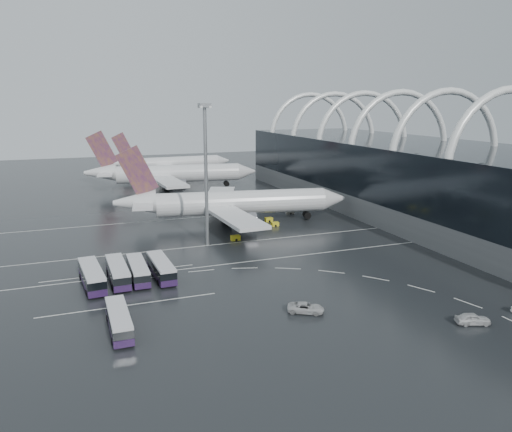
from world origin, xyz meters
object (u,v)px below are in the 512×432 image
object	(u,v)px
bus_row_far_a	(119,320)
gse_cart_belly_a	(275,224)
van_curve_b	(473,319)
airliner_main	(230,203)
bus_row_near_a	(92,276)
bus_row_near_b	(118,272)
bus_row_near_c	(138,270)
gse_cart_belly_c	(236,238)
airliner_gate_c	(170,164)
bus_row_near_d	(161,268)
floodlight_mast	(206,158)
airliner_gate_b	(170,174)
gse_cart_belly_e	(269,220)
van_curve_a	(306,308)
gse_cart_belly_b	(290,212)

from	to	relation	value
bus_row_far_a	gse_cart_belly_a	world-z (taller)	bus_row_far_a
van_curve_b	airliner_main	bearing A→B (deg)	30.33
bus_row_near_a	bus_row_near_b	distance (m)	4.53
bus_row_near_c	gse_cart_belly_c	world-z (taller)	bus_row_near_c
bus_row_near_c	bus_row_far_a	distance (m)	21.00
airliner_gate_c	bus_row_near_c	xyz separation A→B (m)	(-31.43, -129.71, -3.01)
bus_row_near_d	bus_row_near_c	bearing A→B (deg)	84.05
bus_row_far_a	floodlight_mast	size ratio (longest dim) A/B	0.39
bus_row_near_a	bus_row_far_a	xyz separation A→B (m)	(2.62, -19.64, -0.23)
bus_row_near_c	van_curve_b	world-z (taller)	bus_row_near_c
airliner_main	bus_row_near_b	world-z (taller)	airliner_main
airliner_gate_c	gse_cart_belly_c	world-z (taller)	airliner_gate_c
airliner_gate_b	gse_cart_belly_e	world-z (taller)	airliner_gate_b
airliner_main	bus_row_far_a	world-z (taller)	airliner_main
bus_row_near_c	van_curve_a	distance (m)	32.53
gse_cart_belly_e	airliner_main	bearing A→B (deg)	166.67
floodlight_mast	airliner_gate_b	bearing A→B (deg)	85.10
airliner_main	bus_row_near_b	distance (m)	47.70
van_curve_b	bus_row_near_c	bearing A→B (deg)	68.97
van_curve_b	gse_cart_belly_e	bearing A→B (deg)	22.48
bus_row_near_c	gse_cart_belly_e	bearing A→B (deg)	-49.43
airliner_gate_c	van_curve_b	world-z (taller)	airliner_gate_c
bus_row_near_b	gse_cart_belly_e	distance (m)	53.44
bus_row_far_a	airliner_gate_c	bearing A→B (deg)	-14.09
bus_row_near_a	gse_cart_belly_a	world-z (taller)	bus_row_near_a
floodlight_mast	bus_row_near_d	bearing A→B (deg)	-128.02
airliner_gate_b	bus_row_near_c	bearing A→B (deg)	-95.72
van_curve_b	floodlight_mast	distance (m)	61.69
bus_row_near_d	floodlight_mast	bearing A→B (deg)	-39.76
floodlight_mast	gse_cart_belly_c	xyz separation A→B (m)	(7.08, 1.36, -18.99)
bus_row_near_c	gse_cart_belly_b	world-z (taller)	bus_row_near_c
bus_row_near_a	gse_cart_belly_a	xyz separation A→B (m)	(46.50, 28.24, -1.34)
airliner_main	bus_row_near_b	size ratio (longest dim) A/B	4.63
bus_row_far_a	gse_cart_belly_b	distance (m)	79.74
airliner_gate_c	floodlight_mast	distance (m)	114.62
gse_cart_belly_c	gse_cart_belly_e	size ratio (longest dim) A/B	1.05
airliner_main	gse_cart_belly_c	xyz separation A→B (m)	(-4.12, -16.79, -4.66)
gse_cart_belly_b	gse_cart_belly_a	bearing A→B (deg)	-129.60
airliner_main	bus_row_near_c	xyz separation A→B (m)	(-28.78, -35.06, -3.54)
airliner_gate_b	bus_row_near_a	xyz separation A→B (m)	(-32.10, -93.73, -3.54)
bus_row_far_a	van_curve_a	xyz separation A→B (m)	(27.30, -3.70, -0.86)
airliner_gate_c	bus_row_far_a	bearing A→B (deg)	-105.75
airliner_gate_b	airliner_main	bearing A→B (deg)	-76.59
bus_row_near_b	airliner_gate_c	bearing A→B (deg)	-16.33
bus_row_near_b	gse_cart_belly_c	size ratio (longest dim) A/B	6.26
gse_cart_belly_e	gse_cart_belly_a	bearing A→B (deg)	-93.84
bus_row_near_c	gse_cart_belly_c	distance (m)	30.71
van_curve_a	gse_cart_belly_c	distance (m)	42.36
gse_cart_belly_c	bus_row_near_d	bearing A→B (deg)	-137.87
floodlight_mast	gse_cart_belly_e	size ratio (longest dim) A/B	15.35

